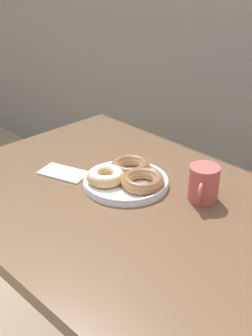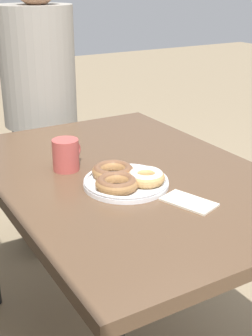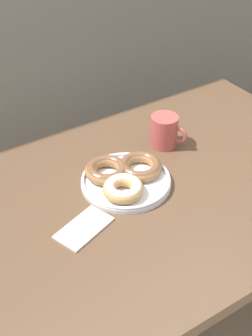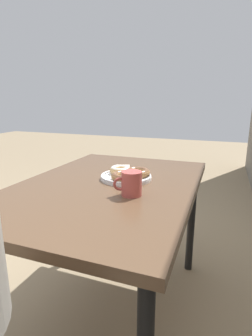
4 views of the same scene
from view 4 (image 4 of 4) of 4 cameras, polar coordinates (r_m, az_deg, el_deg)
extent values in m
plane|color=#937F60|center=(1.77, -8.74, -27.15)|extent=(14.00, 14.00, 0.00)
cube|color=brown|center=(1.32, -3.93, -4.08)|extent=(1.24, 0.85, 0.04)
cylinder|color=black|center=(2.08, -6.59, -8.41)|extent=(0.05, 0.05, 0.73)
cylinder|color=black|center=(1.89, 14.00, -11.25)|extent=(0.05, 0.05, 0.73)
cylinder|color=white|center=(1.37, 0.00, -2.14)|extent=(0.27, 0.27, 0.01)
torus|color=white|center=(1.37, 0.00, -1.66)|extent=(0.26, 0.26, 0.01)
torus|color=#9E7042|center=(1.31, -0.34, -1.88)|extent=(0.19, 0.19, 0.03)
torus|color=brown|center=(1.31, -0.34, -1.63)|extent=(0.18, 0.18, 0.03)
torus|color=#9E7042|center=(1.38, 2.53, -0.99)|extent=(0.18, 0.18, 0.04)
torus|color=brown|center=(1.38, 2.53, -0.74)|extent=(0.17, 0.17, 0.03)
torus|color=tan|center=(1.42, -1.24, -0.50)|extent=(0.13, 0.13, 0.04)
torus|color=silver|center=(1.42, -1.24, -0.23)|extent=(0.12, 0.12, 0.03)
cylinder|color=#B74C47|center=(1.13, 1.23, -3.38)|extent=(0.09, 0.09, 0.11)
cylinder|color=#382114|center=(1.12, 1.24, -1.07)|extent=(0.07, 0.07, 0.00)
torus|color=#B74C47|center=(1.12, -1.33, -3.50)|extent=(0.04, 0.06, 0.06)
cube|color=beige|center=(1.58, -0.79, -0.03)|extent=(0.17, 0.13, 0.01)
camera|label=1|loc=(1.41, -60.17, 20.65)|focal=50.00mm
camera|label=2|loc=(2.40, 26.86, 17.87)|focal=50.00mm
camera|label=3|loc=(2.32, -17.80, 25.74)|focal=50.00mm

